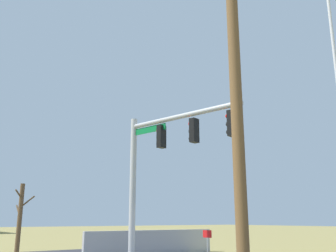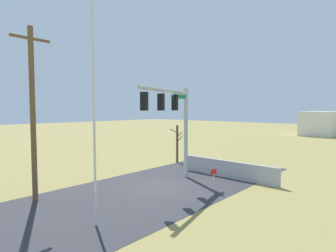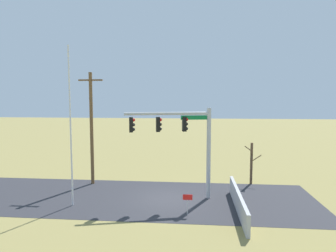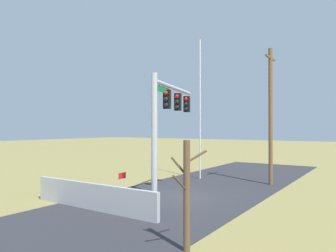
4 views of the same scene
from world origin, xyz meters
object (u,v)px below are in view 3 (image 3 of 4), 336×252
at_px(signal_mast, 184,135).
at_px(open_sign, 188,200).
at_px(utility_pole, 92,127).
at_px(bare_tree, 251,163).
at_px(flagpole, 71,127).

relative_size(signal_mast, open_sign, 5.01).
bearing_deg(open_sign, utility_pole, 143.21).
relative_size(utility_pole, bare_tree, 2.67).
distance_m(signal_mast, open_sign, 4.35).
height_order(signal_mast, utility_pole, utility_pole).
bearing_deg(open_sign, flagpole, 173.11).
xyz_separation_m(signal_mast, open_sign, (0.34, -2.69, -3.41)).
bearing_deg(open_sign, bare_tree, 54.84).
bearing_deg(bare_tree, flagpole, -153.74).
bearing_deg(open_sign, signal_mast, 97.22).
xyz_separation_m(flagpole, open_sign, (7.26, -0.88, -4.08)).
relative_size(bare_tree, open_sign, 2.68).
relative_size(signal_mast, bare_tree, 1.87).
relative_size(flagpole, bare_tree, 3.05).
bearing_deg(signal_mast, utility_pole, 157.42).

